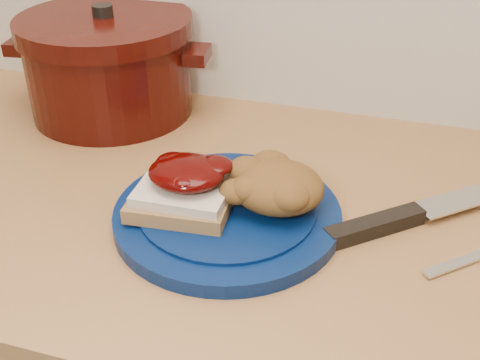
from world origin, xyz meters
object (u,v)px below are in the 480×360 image
(plate, at_px, (227,215))
(dutch_oven, at_px, (109,64))
(chef_knife, at_px, (407,216))
(pepper_grinder, at_px, (132,72))

(plate, relative_size, dutch_oven, 0.84)
(plate, xyz_separation_m, dutch_oven, (-0.28, 0.25, 0.07))
(dutch_oven, bearing_deg, chef_knife, -20.68)
(chef_knife, height_order, pepper_grinder, pepper_grinder)
(chef_knife, relative_size, pepper_grinder, 2.20)
(chef_knife, distance_m, pepper_grinder, 0.50)
(chef_knife, xyz_separation_m, pepper_grinder, (-0.46, 0.20, 0.06))
(plate, height_order, pepper_grinder, pepper_grinder)
(plate, xyz_separation_m, chef_knife, (0.21, 0.06, 0.00))
(chef_knife, bearing_deg, plate, 154.76)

